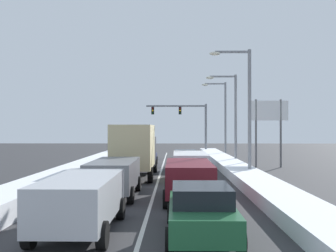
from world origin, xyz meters
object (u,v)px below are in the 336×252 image
object	(u,v)px
box_truck_center_lane_third	(135,148)
street_lamp_right_mid	(231,111)
street_lamp_right_near	(244,101)
suv_white_right_lane_third	(190,164)
sedan_navy_center_lane_fourth	(145,157)
street_lamp_right_far	(222,113)
suv_maroon_right_lane_second	(189,177)
sedan_green_right_lane_nearest	(201,211)
sedan_black_right_lane_fourth	(186,160)
suv_silver_center_lane_nearest	(81,199)
suv_gray_center_lane_second	(114,175)
traffic_light_gantry	(187,118)
roadside_sign_right	(268,118)

from	to	relation	value
box_truck_center_lane_third	street_lamp_right_mid	bearing A→B (deg)	49.38
street_lamp_right_near	suv_white_right_lane_third	bearing A→B (deg)	-159.75
sedan_navy_center_lane_fourth	street_lamp_right_near	world-z (taller)	street_lamp_right_near
box_truck_center_lane_third	street_lamp_right_far	size ratio (longest dim) A/B	0.89
suv_maroon_right_lane_second	sedan_navy_center_lane_fourth	bearing A→B (deg)	100.91
suv_white_right_lane_third	sedan_navy_center_lane_fourth	world-z (taller)	suv_white_right_lane_third
suv_white_right_lane_third	street_lamp_right_near	size ratio (longest dim) A/B	0.60
sedan_green_right_lane_nearest	sedan_navy_center_lane_fourth	size ratio (longest dim) A/B	1.00
sedan_black_right_lane_fourth	street_lamp_right_near	size ratio (longest dim) A/B	0.55
sedan_black_right_lane_fourth	suv_silver_center_lane_nearest	xyz separation A→B (m)	(-3.68, -18.08, 0.25)
suv_gray_center_lane_second	suv_white_right_lane_third	bearing A→B (deg)	56.91
box_truck_center_lane_third	street_lamp_right_far	xyz separation A→B (m)	(7.65, 17.25, 2.96)
sedan_black_right_lane_fourth	street_lamp_right_near	distance (m)	7.38
suv_silver_center_lane_nearest	street_lamp_right_mid	size ratio (longest dim) A/B	0.63
sedan_black_right_lane_fourth	street_lamp_right_mid	bearing A→B (deg)	42.41
suv_white_right_lane_third	box_truck_center_lane_third	size ratio (longest dim) A/B	0.68
box_truck_center_lane_third	sedan_navy_center_lane_fourth	bearing A→B (deg)	89.83
sedan_black_right_lane_fourth	suv_white_right_lane_third	bearing A→B (deg)	-89.39
traffic_light_gantry	street_lamp_right_mid	world-z (taller)	street_lamp_right_mid
suv_maroon_right_lane_second	suv_white_right_lane_third	world-z (taller)	same
traffic_light_gantry	roadside_sign_right	xyz separation A→B (m)	(6.03, -16.86, -0.48)
suv_maroon_right_lane_second	sedan_navy_center_lane_fourth	size ratio (longest dim) A/B	1.09
sedan_green_right_lane_nearest	street_lamp_right_far	distance (m)	31.45
suv_gray_center_lane_second	street_lamp_right_far	xyz separation A→B (m)	(7.92, 24.26, 3.85)
traffic_light_gantry	sedan_navy_center_lane_fourth	bearing A→B (deg)	-104.74
suv_gray_center_lane_second	sedan_black_right_lane_fourth	bearing A→B (deg)	73.06
sedan_black_right_lane_fourth	roadside_sign_right	size ratio (longest dim) A/B	0.82
suv_white_right_lane_third	box_truck_center_lane_third	world-z (taller)	box_truck_center_lane_third
sedan_navy_center_lane_fourth	street_lamp_right_far	distance (m)	12.49
suv_silver_center_lane_nearest	traffic_light_gantry	bearing A→B (deg)	83.17
suv_maroon_right_lane_second	box_truck_center_lane_third	size ratio (longest dim) A/B	0.68
suv_gray_center_lane_second	traffic_light_gantry	size ratio (longest dim) A/B	0.65
suv_gray_center_lane_second	street_lamp_right_mid	distance (m)	17.77
sedan_green_right_lane_nearest	sedan_black_right_lane_fourth	distance (m)	18.56
sedan_green_right_lane_nearest	sedan_navy_center_lane_fourth	distance (m)	22.11
street_lamp_right_near	box_truck_center_lane_third	bearing A→B (deg)	179.70
box_truck_center_lane_third	traffic_light_gantry	distance (m)	24.21
box_truck_center_lane_third	sedan_navy_center_lane_fourth	xyz separation A→B (m)	(0.02, 8.24, -1.14)
suv_white_right_lane_third	suv_gray_center_lane_second	xyz separation A→B (m)	(-3.71, -5.69, 0.00)
street_lamp_right_mid	roadside_sign_right	xyz separation A→B (m)	(2.74, -1.75, -0.65)
sedan_green_right_lane_nearest	suv_silver_center_lane_nearest	bearing A→B (deg)	172.32
sedan_navy_center_lane_fourth	suv_silver_center_lane_nearest	bearing A→B (deg)	-90.91
sedan_green_right_lane_nearest	box_truck_center_lane_third	distance (m)	14.06
suv_silver_center_lane_nearest	suv_white_right_lane_third	bearing A→B (deg)	72.39
suv_white_right_lane_third	roadside_sign_right	distance (m)	10.98
street_lamp_right_mid	street_lamp_right_near	bearing A→B (deg)	-93.03
sedan_green_right_lane_nearest	street_lamp_right_near	xyz separation A→B (m)	(3.65, 13.59, 4.12)
suv_white_right_lane_third	roadside_sign_right	size ratio (longest dim) A/B	0.89
box_truck_center_lane_third	sedan_green_right_lane_nearest	bearing A→B (deg)	-76.49
traffic_light_gantry	street_lamp_right_mid	xyz separation A→B (m)	(3.29, -15.11, 0.17)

